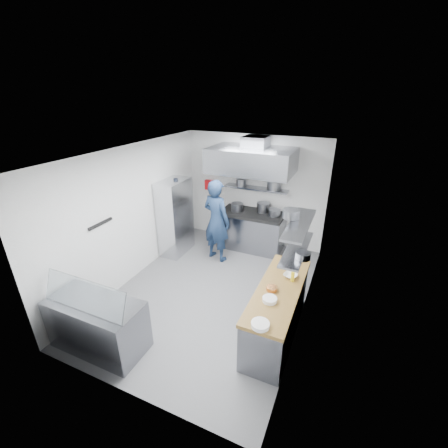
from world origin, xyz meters
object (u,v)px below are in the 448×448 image
at_px(chef, 217,221).
at_px(display_case, 98,324).
at_px(gas_range, 251,231).
at_px(wire_rack, 175,217).

bearing_deg(chef, display_case, 96.11).
relative_size(gas_range, display_case, 1.07).
bearing_deg(wire_rack, gas_range, 30.52).
height_order(gas_range, wire_rack, wire_rack).
distance_m(gas_range, chef, 1.17).
bearing_deg(wire_rack, chef, 5.10).
relative_size(gas_range, chef, 0.81).
relative_size(chef, display_case, 1.31).
relative_size(gas_range, wire_rack, 0.86).
xyz_separation_m(gas_range, chef, (-0.57, -0.87, 0.53)).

